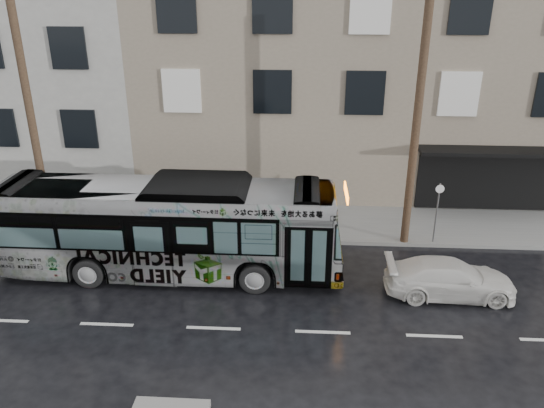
{
  "coord_description": "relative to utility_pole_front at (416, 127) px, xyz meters",
  "views": [
    {
      "loc": [
        2.48,
        -15.31,
        9.39
      ],
      "look_at": [
        1.43,
        2.5,
        1.91
      ],
      "focal_mm": 35.0,
      "sensor_mm": 36.0,
      "label": 1
    }
  ],
  "objects": [
    {
      "name": "white_sedan",
      "position": [
        0.82,
        -3.52,
        -4.05
      ],
      "size": [
        4.15,
        1.72,
        1.2
      ],
      "primitive_type": "imported",
      "rotation": [
        0.0,
        0.0,
        1.56
      ],
      "color": "silver",
      "rests_on": "ground"
    },
    {
      "name": "sign_post",
      "position": [
        1.1,
        0.0,
        -3.3
      ],
      "size": [
        0.06,
        0.06,
        2.4
      ],
      "primitive_type": "cylinder",
      "color": "slate",
      "rests_on": "sidewalk"
    },
    {
      "name": "bus",
      "position": [
        -8.63,
        -2.51,
        -2.97
      ],
      "size": [
        12.1,
        2.9,
        3.36
      ],
      "primitive_type": "imported",
      "rotation": [
        0.0,
        0.0,
        1.56
      ],
      "color": "#B2B2B2",
      "rests_on": "ground"
    },
    {
      "name": "building_taupe",
      "position": [
        -1.5,
        9.4,
        0.85
      ],
      "size": [
        20.0,
        12.0,
        11.0
      ],
      "primitive_type": "cube",
      "color": "gray",
      "rests_on": "ground"
    },
    {
      "name": "sidewalk",
      "position": [
        -6.5,
        1.6,
        -4.58
      ],
      "size": [
        90.0,
        3.6,
        0.15
      ],
      "primitive_type": "cube",
      "color": "gray",
      "rests_on": "ground"
    },
    {
      "name": "utility_pole_front",
      "position": [
        0.0,
        0.0,
        0.0
      ],
      "size": [
        0.3,
        0.3,
        9.0
      ],
      "primitive_type": "cylinder",
      "color": "#4E3A27",
      "rests_on": "sidewalk"
    },
    {
      "name": "utility_pole_rear",
      "position": [
        -14.0,
        0.0,
        0.0
      ],
      "size": [
        0.3,
        0.3,
        9.0
      ],
      "primitive_type": "cylinder",
      "color": "#4E3A27",
      "rests_on": "sidewalk"
    },
    {
      "name": "ground",
      "position": [
        -6.5,
        -3.3,
        -4.65
      ],
      "size": [
        120.0,
        120.0,
        0.0
      ],
      "primitive_type": "plane",
      "color": "black",
      "rests_on": "ground"
    }
  ]
}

